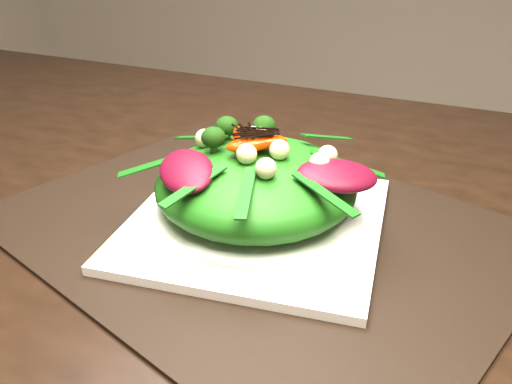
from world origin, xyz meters
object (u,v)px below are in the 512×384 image
at_px(dining_table, 108,172).
at_px(plate_base, 256,222).
at_px(placemat, 256,227).
at_px(orange_segment, 248,135).
at_px(salad_bowl, 256,211).
at_px(lettuce_mound, 256,184).

distance_m(dining_table, plate_base, 0.29).
xyz_separation_m(placemat, plate_base, (0.00, 0.00, 0.01)).
distance_m(dining_table, orange_segment, 0.28).
distance_m(placemat, plate_base, 0.01).
distance_m(placemat, orange_segment, 0.10).
distance_m(salad_bowl, orange_segment, 0.08).
bearing_deg(dining_table, orange_segment, -12.76).
xyz_separation_m(salad_bowl, lettuce_mound, (0.00, -0.00, 0.03)).
bearing_deg(placemat, salad_bowl, 90.00).
height_order(dining_table, lettuce_mound, dining_table).
xyz_separation_m(dining_table, lettuce_mound, (0.27, -0.09, 0.08)).
bearing_deg(dining_table, lettuce_mound, -17.68).
bearing_deg(placemat, orange_segment, 127.50).
height_order(dining_table, placemat, dining_table).
bearing_deg(salad_bowl, placemat, -90.00).
xyz_separation_m(dining_table, orange_segment, (0.25, -0.06, 0.12)).
relative_size(plate_base, salad_bowl, 1.16).
xyz_separation_m(dining_table, salad_bowl, (0.27, -0.09, 0.04)).
bearing_deg(dining_table, plate_base, -17.68).
xyz_separation_m(salad_bowl, orange_segment, (-0.02, 0.03, 0.08)).
bearing_deg(orange_segment, placemat, -52.50).
xyz_separation_m(dining_table, plate_base, (0.27, -0.09, 0.03)).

